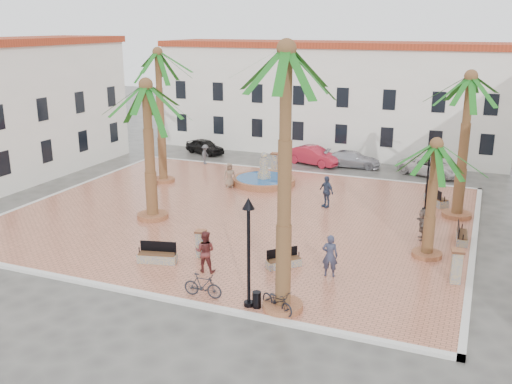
{
  "coord_description": "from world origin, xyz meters",
  "views": [
    {
      "loc": [
        12.95,
        -29.27,
        10.94
      ],
      "look_at": [
        1.0,
        0.0,
        1.6
      ],
      "focal_mm": 40.0,
      "sensor_mm": 36.0,
      "label": 1
    }
  ],
  "objects_px": {
    "pedestrian_east": "(423,224)",
    "car_black": "(205,146)",
    "palm_nw": "(158,66)",
    "pedestrian_fountain_b": "(326,192)",
    "cyclist_b": "(205,251)",
    "car_white": "(431,167)",
    "fountain": "(264,179)",
    "bicycle_a": "(277,301)",
    "bench_ne": "(436,199)",
    "bollard_e": "(456,266)",
    "pedestrian_fountain_a": "(230,175)",
    "palm_sw": "(147,102)",
    "car_red": "(313,156)",
    "car_silver": "(353,159)",
    "bicycle_b": "(203,286)",
    "palm_s": "(286,77)",
    "palm_ne": "(469,93)",
    "litter_bin": "(257,300)",
    "bench_e": "(462,237)",
    "bench_se": "(284,262)",
    "lamppost_s": "(249,234)",
    "lamppost_e": "(429,168)",
    "bollard_se": "(201,243)",
    "bench_s": "(157,257)",
    "pedestrian_north": "(205,154)",
    "palm_e": "(435,160)",
    "cyclist_a": "(330,256)"
  },
  "relations": [
    {
      "from": "pedestrian_east",
      "to": "car_black",
      "type": "distance_m",
      "value": 24.82
    },
    {
      "from": "palm_nw",
      "to": "pedestrian_fountain_b",
      "type": "height_order",
      "value": "palm_nw"
    },
    {
      "from": "cyclist_b",
      "to": "car_white",
      "type": "distance_m",
      "value": 23.42
    },
    {
      "from": "fountain",
      "to": "bicycle_a",
      "type": "height_order",
      "value": "fountain"
    },
    {
      "from": "bench_ne",
      "to": "bollard_e",
      "type": "relative_size",
      "value": 1.3
    },
    {
      "from": "pedestrian_fountain_a",
      "to": "palm_sw",
      "type": "bearing_deg",
      "value": -135.84
    },
    {
      "from": "pedestrian_east",
      "to": "bollard_e",
      "type": "bearing_deg",
      "value": 8.58
    },
    {
      "from": "car_red",
      "to": "car_silver",
      "type": "xyz_separation_m",
      "value": [
        3.12,
        0.4,
        -0.11
      ]
    },
    {
      "from": "palm_sw",
      "to": "bicycle_a",
      "type": "bearing_deg",
      "value": -36.43
    },
    {
      "from": "bicycle_b",
      "to": "palm_nw",
      "type": "bearing_deg",
      "value": 33.89
    },
    {
      "from": "car_silver",
      "to": "car_red",
      "type": "bearing_deg",
      "value": 93.38
    },
    {
      "from": "palm_s",
      "to": "palm_ne",
      "type": "relative_size",
      "value": 1.22
    },
    {
      "from": "palm_ne",
      "to": "litter_bin",
      "type": "xyz_separation_m",
      "value": [
        -6.61,
        -14.68,
        -6.81
      ]
    },
    {
      "from": "bench_e",
      "to": "bench_se",
      "type": "bearing_deg",
      "value": 126.53
    },
    {
      "from": "palm_ne",
      "to": "car_white",
      "type": "bearing_deg",
      "value": 104.04
    },
    {
      "from": "lamppost_s",
      "to": "cyclist_b",
      "type": "height_order",
      "value": "lamppost_s"
    },
    {
      "from": "pedestrian_east",
      "to": "lamppost_e",
      "type": "bearing_deg",
      "value": 171.06
    },
    {
      "from": "litter_bin",
      "to": "car_silver",
      "type": "relative_size",
      "value": 0.15
    },
    {
      "from": "palm_sw",
      "to": "bollard_se",
      "type": "distance_m",
      "value": 8.95
    },
    {
      "from": "bench_s",
      "to": "cyclist_b",
      "type": "distance_m",
      "value": 2.64
    },
    {
      "from": "pedestrian_fountain_a",
      "to": "palm_s",
      "type": "bearing_deg",
      "value": -93.99
    },
    {
      "from": "palm_s",
      "to": "bench_s",
      "type": "height_order",
      "value": "palm_s"
    },
    {
      "from": "palm_sw",
      "to": "lamppost_s",
      "type": "xyz_separation_m",
      "value": [
        9.32,
        -7.77,
        -3.65
      ]
    },
    {
      "from": "pedestrian_fountain_b",
      "to": "car_white",
      "type": "xyz_separation_m",
      "value": [
        5.11,
        10.88,
        -0.46
      ]
    },
    {
      "from": "fountain",
      "to": "pedestrian_fountain_b",
      "type": "height_order",
      "value": "fountain"
    },
    {
      "from": "palm_sw",
      "to": "lamppost_s",
      "type": "bearing_deg",
      "value": -39.81
    },
    {
      "from": "bench_s",
      "to": "pedestrian_north",
      "type": "height_order",
      "value": "pedestrian_north"
    },
    {
      "from": "bench_s",
      "to": "palm_nw",
      "type": "bearing_deg",
      "value": 106.01
    },
    {
      "from": "palm_nw",
      "to": "lamppost_s",
      "type": "relative_size",
      "value": 2.07
    },
    {
      "from": "pedestrian_fountain_a",
      "to": "bicycle_a",
      "type": "bearing_deg",
      "value": -94.82
    },
    {
      "from": "car_black",
      "to": "car_silver",
      "type": "bearing_deg",
      "value": -69.1
    },
    {
      "from": "fountain",
      "to": "pedestrian_fountain_b",
      "type": "xyz_separation_m",
      "value": [
        5.46,
        -3.49,
        0.67
      ]
    },
    {
      "from": "palm_ne",
      "to": "bench_ne",
      "type": "height_order",
      "value": "palm_ne"
    },
    {
      "from": "pedestrian_north",
      "to": "car_silver",
      "type": "height_order",
      "value": "pedestrian_north"
    },
    {
      "from": "litter_bin",
      "to": "car_silver",
      "type": "xyz_separation_m",
      "value": [
        -1.89,
        24.85,
        0.15
      ]
    },
    {
      "from": "bicycle_b",
      "to": "car_white",
      "type": "bearing_deg",
      "value": -17.16
    },
    {
      "from": "bench_ne",
      "to": "cyclist_b",
      "type": "distance_m",
      "value": 16.85
    },
    {
      "from": "bollard_se",
      "to": "car_black",
      "type": "xyz_separation_m",
      "value": [
        -10.56,
        21.02,
        -0.2
      ]
    },
    {
      "from": "fountain",
      "to": "bollard_se",
      "type": "distance_m",
      "value": 13.52
    },
    {
      "from": "palm_e",
      "to": "car_black",
      "type": "relative_size",
      "value": 1.53
    },
    {
      "from": "bench_ne",
      "to": "bollard_se",
      "type": "xyz_separation_m",
      "value": [
        -9.65,
        -13.03,
        0.4
      ]
    },
    {
      "from": "bench_ne",
      "to": "palm_sw",
      "type": "bearing_deg",
      "value": 86.27
    },
    {
      "from": "palm_nw",
      "to": "pedestrian_fountain_b",
      "type": "relative_size",
      "value": 4.75
    },
    {
      "from": "pedestrian_fountain_b",
      "to": "bollard_e",
      "type": "bearing_deg",
      "value": -12.28
    },
    {
      "from": "cyclist_b",
      "to": "bicycle_b",
      "type": "xyz_separation_m",
      "value": [
        1.07,
        -2.32,
        -0.46
      ]
    },
    {
      "from": "bench_ne",
      "to": "car_red",
      "type": "distance_m",
      "value": 12.83
    },
    {
      "from": "car_red",
      "to": "lamppost_s",
      "type": "bearing_deg",
      "value": -151.95
    },
    {
      "from": "palm_nw",
      "to": "bench_s",
      "type": "relative_size",
      "value": 4.85
    },
    {
      "from": "pedestrian_north",
      "to": "palm_ne",
      "type": "bearing_deg",
      "value": -111.84
    },
    {
      "from": "bollard_se",
      "to": "cyclist_a",
      "type": "relative_size",
      "value": 0.7
    }
  ]
}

